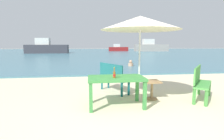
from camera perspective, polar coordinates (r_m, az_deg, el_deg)
ground_plane at (r=4.00m, az=8.41°, el=-14.84°), size 120.00×120.00×0.00m
sea_water at (r=33.59m, az=-5.58°, el=5.74°), size 120.00×50.00×0.08m
picnic_table_green at (r=4.41m, az=1.37°, el=-3.68°), size 1.40×0.80×0.76m
beer_bottle_amber at (r=4.25m, az=0.74°, el=-1.35°), size 0.07×0.07×0.26m
patio_umbrella at (r=4.83m, az=9.15°, el=14.77°), size 2.10×2.10×2.30m
side_table_wood at (r=5.17m, az=12.82°, el=-5.46°), size 0.44×0.44×0.54m
bench_teal_center at (r=5.72m, az=0.27°, el=-2.00°), size 0.89×1.22×0.95m
bench_green_left at (r=5.57m, az=26.76°, el=-3.19°), size 1.04×1.16×0.95m
swimmer_person at (r=12.17m, az=6.08°, el=2.06°), size 0.34×0.34×0.41m
boat_sailboat at (r=38.83m, az=2.01°, el=7.00°), size 4.19×1.14×1.53m
boat_barge at (r=38.55m, az=12.44°, el=7.35°), size 7.04×1.92×2.56m
boat_cargo_ship at (r=31.23m, az=-20.51°, el=6.77°), size 6.82×1.86×2.48m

